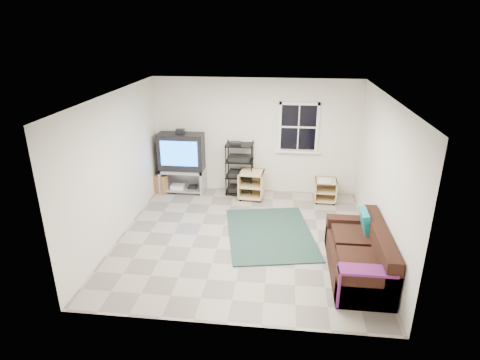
# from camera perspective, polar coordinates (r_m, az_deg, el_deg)

# --- Properties ---
(room) EXTENTS (4.60, 4.62, 4.60)m
(room) POSITION_cam_1_polar(r_m,az_deg,el_deg) (9.00, 8.30, 6.99)
(room) COLOR gray
(room) RESTS_ON ground
(tv_unit) EXTENTS (1.02, 0.51, 1.50)m
(tv_unit) POSITION_cam_1_polar(r_m,az_deg,el_deg) (9.23, -8.28, 3.12)
(tv_unit) COLOR #94959C
(tv_unit) RESTS_ON ground
(av_rack) EXTENTS (0.61, 0.44, 1.22)m
(av_rack) POSITION_cam_1_polar(r_m,az_deg,el_deg) (9.12, -0.07, 1.19)
(av_rack) COLOR black
(av_rack) RESTS_ON ground
(side_table_left) EXTENTS (0.57, 0.57, 0.63)m
(side_table_left) POSITION_cam_1_polar(r_m,az_deg,el_deg) (8.98, 1.67, -0.48)
(side_table_left) COLOR #D5BB83
(side_table_left) RESTS_ON ground
(side_table_right) EXTENTS (0.47, 0.49, 0.53)m
(side_table_right) POSITION_cam_1_polar(r_m,az_deg,el_deg) (9.00, 12.03, -1.19)
(side_table_right) COLOR #D5BB83
(side_table_right) RESTS_ON ground
(sofa) EXTENTS (0.83, 1.86, 0.85)m
(sofa) POSITION_cam_1_polar(r_m,az_deg,el_deg) (6.61, 16.72, -10.39)
(sofa) COLOR black
(sofa) RESTS_ON ground
(shag_rug) EXTENTS (1.90, 2.36, 0.02)m
(shag_rug) POSITION_cam_1_polar(r_m,az_deg,el_deg) (7.59, 4.30, -7.57)
(shag_rug) COLOR black
(shag_rug) RESTS_ON ground
(paper_bag) EXTENTS (0.35, 0.28, 0.43)m
(paper_bag) POSITION_cam_1_polar(r_m,az_deg,el_deg) (9.44, -11.23, -0.59)
(paper_bag) COLOR olive
(paper_bag) RESTS_ON ground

